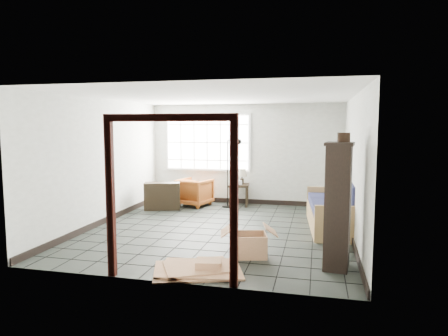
% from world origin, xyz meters
% --- Properties ---
extents(ground, '(5.50, 5.50, 0.00)m').
position_xyz_m(ground, '(0.00, 0.00, 0.00)').
color(ground, black).
rests_on(ground, ground).
extents(room_shell, '(5.02, 5.52, 2.61)m').
position_xyz_m(room_shell, '(0.00, 0.03, 1.68)').
color(room_shell, '#B0B3AC').
rests_on(room_shell, ground).
extents(window_panel, '(2.32, 0.08, 1.52)m').
position_xyz_m(window_panel, '(-1.00, 2.70, 1.60)').
color(window_panel, silver).
rests_on(window_panel, ground).
extents(doorway_trim, '(1.80, 0.08, 2.20)m').
position_xyz_m(doorway_trim, '(0.00, -2.70, 1.38)').
color(doorway_trim, '#35100C').
rests_on(doorway_trim, ground).
extents(futon_sofa, '(1.02, 2.28, 0.98)m').
position_xyz_m(futon_sofa, '(2.22, 0.63, 0.36)').
color(futon_sofa, '#956C43').
rests_on(futon_sofa, ground).
extents(armchair, '(0.91, 0.88, 0.77)m').
position_xyz_m(armchair, '(-1.19, 2.15, 0.39)').
color(armchair, brown).
rests_on(armchair, ground).
extents(side_table, '(0.57, 0.57, 0.56)m').
position_xyz_m(side_table, '(-0.09, 2.40, 0.46)').
color(side_table, black).
rests_on(side_table, ground).
extents(table_lamp, '(0.32, 0.32, 0.39)m').
position_xyz_m(table_lamp, '(-0.02, 2.43, 0.83)').
color(table_lamp, black).
rests_on(table_lamp, side_table).
extents(projector, '(0.32, 0.29, 0.10)m').
position_xyz_m(projector, '(-0.15, 2.34, 0.61)').
color(projector, silver).
rests_on(projector, side_table).
extents(floor_lamp, '(0.55, 0.36, 1.80)m').
position_xyz_m(floor_lamp, '(-0.20, 2.18, 0.96)').
color(floor_lamp, black).
rests_on(floor_lamp, ground).
extents(console_shelf, '(0.91, 0.57, 0.66)m').
position_xyz_m(console_shelf, '(-1.82, 1.51, 0.33)').
color(console_shelf, black).
rests_on(console_shelf, ground).
extents(tall_shelf, '(0.44, 0.54, 1.82)m').
position_xyz_m(tall_shelf, '(2.15, -1.71, 0.92)').
color(tall_shelf, black).
rests_on(tall_shelf, ground).
extents(pot, '(0.23, 0.23, 0.13)m').
position_xyz_m(pot, '(2.20, -1.64, 1.88)').
color(pot, black).
rests_on(pot, tall_shelf).
extents(open_box, '(0.95, 0.62, 0.50)m').
position_xyz_m(open_box, '(0.83, -1.46, 0.18)').
color(open_box, '#A5724F').
rests_on(open_box, ground).
extents(cardboard_pile, '(1.44, 1.22, 0.18)m').
position_xyz_m(cardboard_pile, '(0.26, -2.28, 0.05)').
color(cardboard_pile, '#A5724F').
rests_on(cardboard_pile, ground).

